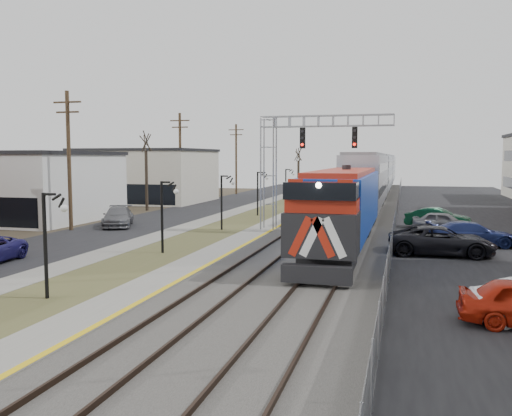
% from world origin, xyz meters
% --- Properties ---
extents(street_west, '(7.00, 120.00, 0.04)m').
position_xyz_m(street_west, '(-11.50, 35.00, 0.02)').
color(street_west, black).
rests_on(street_west, ground).
extents(sidewalk, '(2.00, 120.00, 0.08)m').
position_xyz_m(sidewalk, '(-7.00, 35.00, 0.04)').
color(sidewalk, gray).
rests_on(sidewalk, ground).
extents(grass_median, '(4.00, 120.00, 0.06)m').
position_xyz_m(grass_median, '(-4.00, 35.00, 0.03)').
color(grass_median, '#4F512B').
rests_on(grass_median, ground).
extents(platform, '(2.00, 120.00, 0.24)m').
position_xyz_m(platform, '(-1.00, 35.00, 0.12)').
color(platform, gray).
rests_on(platform, ground).
extents(ballast_bed, '(8.00, 120.00, 0.20)m').
position_xyz_m(ballast_bed, '(4.00, 35.00, 0.10)').
color(ballast_bed, '#595651').
rests_on(ballast_bed, ground).
extents(parking_lot, '(16.00, 120.00, 0.04)m').
position_xyz_m(parking_lot, '(16.00, 35.00, 0.02)').
color(parking_lot, black).
rests_on(parking_lot, ground).
extents(platform_edge, '(0.24, 120.00, 0.01)m').
position_xyz_m(platform_edge, '(-0.12, 35.00, 0.24)').
color(platform_edge, gold).
rests_on(platform_edge, platform).
extents(track_near, '(1.58, 120.00, 0.15)m').
position_xyz_m(track_near, '(2.00, 35.00, 0.28)').
color(track_near, '#2D2119').
rests_on(track_near, ballast_bed).
extents(track_far, '(1.58, 120.00, 0.15)m').
position_xyz_m(track_far, '(5.50, 35.00, 0.28)').
color(track_far, '#2D2119').
rests_on(track_far, ballast_bed).
extents(train, '(3.00, 85.85, 5.33)m').
position_xyz_m(train, '(5.50, 56.27, 2.92)').
color(train, '#163FB9').
rests_on(train, ground).
extents(signal_gantry, '(9.00, 1.07, 8.15)m').
position_xyz_m(signal_gantry, '(1.22, 27.99, 5.59)').
color(signal_gantry, gray).
rests_on(signal_gantry, ground).
extents(lampposts, '(0.14, 62.14, 4.00)m').
position_xyz_m(lampposts, '(-4.00, 18.29, 2.00)').
color(lampposts, black).
rests_on(lampposts, ground).
extents(utility_poles, '(0.28, 80.28, 10.00)m').
position_xyz_m(utility_poles, '(-14.50, 25.00, 5.00)').
color(utility_poles, '#4C3823').
rests_on(utility_poles, ground).
extents(fence, '(0.04, 120.00, 1.60)m').
position_xyz_m(fence, '(8.20, 35.00, 0.80)').
color(fence, gray).
rests_on(fence, ground).
extents(bare_trees, '(12.30, 42.30, 5.95)m').
position_xyz_m(bare_trees, '(-12.66, 38.91, 2.70)').
color(bare_trees, '#382D23').
rests_on(bare_trees, ground).
extents(car_lot_c, '(5.65, 2.70, 1.55)m').
position_xyz_m(car_lot_c, '(10.76, 21.41, 0.78)').
color(car_lot_c, black).
rests_on(car_lot_c, ground).
extents(car_lot_d, '(5.33, 2.96, 1.46)m').
position_xyz_m(car_lot_d, '(12.67, 24.91, 0.73)').
color(car_lot_d, navy).
rests_on(car_lot_d, ground).
extents(car_lot_e, '(4.43, 2.32, 1.44)m').
position_xyz_m(car_lot_e, '(11.47, 30.94, 0.72)').
color(car_lot_e, gray).
rests_on(car_lot_e, ground).
extents(car_lot_f, '(4.88, 2.72, 1.52)m').
position_xyz_m(car_lot_f, '(11.21, 32.81, 0.76)').
color(car_lot_f, '#0D4126').
rests_on(car_lot_f, ground).
extents(car_street_b, '(3.97, 5.50, 1.48)m').
position_xyz_m(car_street_b, '(-12.29, 27.81, 0.74)').
color(car_street_b, slate).
rests_on(car_street_b, ground).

